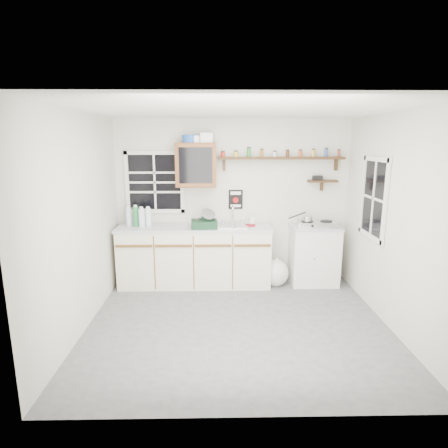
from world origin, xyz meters
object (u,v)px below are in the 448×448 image
object	(u,v)px
upper_cabinet	(196,165)
right_cabinet	(314,254)
hotplate	(317,224)
spice_shelf	(280,158)
dish_rack	(205,222)
main_cabinet	(195,255)

from	to	relation	value
upper_cabinet	right_cabinet	bearing A→B (deg)	-3.76
upper_cabinet	hotplate	distance (m)	2.02
spice_shelf	upper_cabinet	bearing A→B (deg)	-176.87
right_cabinet	hotplate	world-z (taller)	hotplate
dish_rack	hotplate	distance (m)	1.69
right_cabinet	main_cabinet	bearing A→B (deg)	-179.21
hotplate	dish_rack	bearing A→B (deg)	-168.07
right_cabinet	upper_cabinet	distance (m)	2.26
hotplate	upper_cabinet	bearing A→B (deg)	-176.48
right_cabinet	upper_cabinet	bearing A→B (deg)	176.24
main_cabinet	upper_cabinet	xyz separation A→B (m)	(0.03, 0.14, 1.36)
upper_cabinet	dish_rack	distance (m)	0.86
right_cabinet	hotplate	xyz separation A→B (m)	(0.02, -0.02, 0.49)
right_cabinet	upper_cabinet	world-z (taller)	upper_cabinet
upper_cabinet	hotplate	bearing A→B (deg)	-4.36
spice_shelf	hotplate	distance (m)	1.14
dish_rack	right_cabinet	bearing A→B (deg)	1.12
spice_shelf	dish_rack	size ratio (longest dim) A/B	4.80
upper_cabinet	spice_shelf	world-z (taller)	upper_cabinet
dish_rack	upper_cabinet	bearing A→B (deg)	113.34
main_cabinet	spice_shelf	xyz separation A→B (m)	(1.30, 0.21, 1.47)
spice_shelf	dish_rack	bearing A→B (deg)	-163.94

